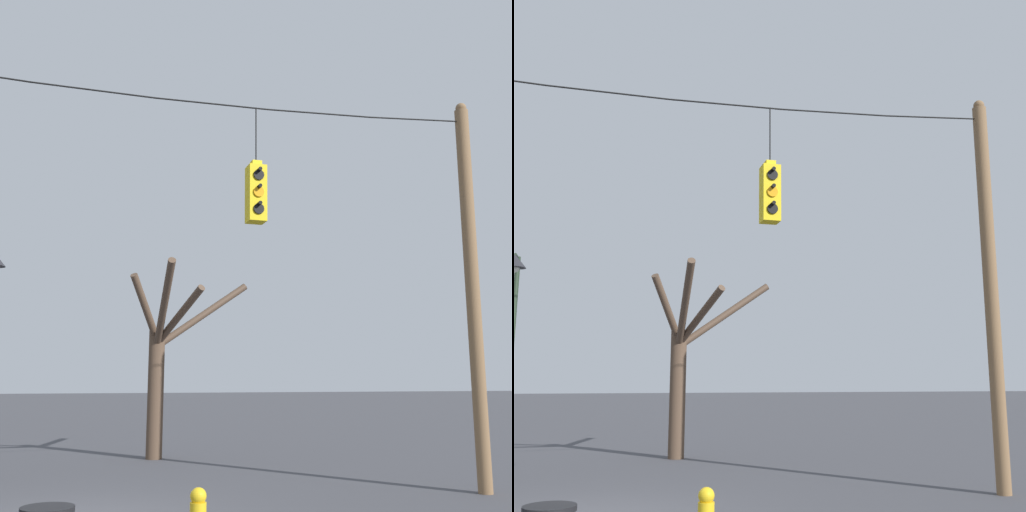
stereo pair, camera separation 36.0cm
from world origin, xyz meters
TOP-DOWN VIEW (x-y plane):
  - utility_pole_right at (7.68, 0.24)m, footprint 0.28×0.28m
  - span_wire at (0.00, 0.24)m, footprint 15.36×0.03m
  - traffic_light_over_intersection at (3.03, 0.23)m, footprint 0.34×0.46m
  - bare_tree at (2.50, 7.36)m, footprint 3.73×3.18m

SIDE VIEW (x-z plane):
  - bare_tree at x=2.50m, z-range 0.07..5.28m
  - utility_pole_right at x=7.68m, z-range -0.01..8.04m
  - traffic_light_over_intersection at x=3.03m, z-range 4.49..6.76m
  - span_wire at x=0.00m, z-range 7.21..7.59m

